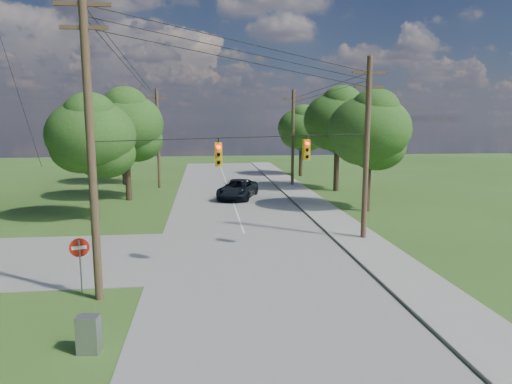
{
  "coord_description": "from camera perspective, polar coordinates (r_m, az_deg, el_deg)",
  "views": [
    {
      "loc": [
        -0.37,
        -17.33,
        7.06
      ],
      "look_at": [
        2.17,
        5.0,
        3.43
      ],
      "focal_mm": 32.0,
      "sensor_mm": 36.0,
      "label": 1
    }
  ],
  "objects": [
    {
      "name": "traffic_signals",
      "position": [
        22.01,
        1.18,
        5.1
      ],
      "size": [
        4.91,
        3.27,
        1.05
      ],
      "color": "#ECB50D",
      "rests_on": "ground"
    },
    {
      "name": "sidewalk_east",
      "position": [
        25.1,
        15.12,
        -7.35
      ],
      "size": [
        2.6,
        100.0,
        0.12
      ],
      "primitive_type": "cube",
      "color": "gray",
      "rests_on": "ground"
    },
    {
      "name": "tree_e_near",
      "position": [
        35.56,
        14.0,
        7.6
      ],
      "size": [
        6.2,
        6.2,
        8.81
      ],
      "color": "#3F2C1F",
      "rests_on": "ground"
    },
    {
      "name": "power_lines",
      "position": [
        29.01,
        -2.84,
        13.3
      ],
      "size": [
        13.93,
        29.62,
        4.93
      ],
      "color": "black",
      "rests_on": "ground"
    },
    {
      "name": "pole_north_e",
      "position": [
        48.27,
        4.63,
        6.85
      ],
      "size": [
        2.0,
        0.32,
        10.0
      ],
      "color": "brown",
      "rests_on": "ground"
    },
    {
      "name": "do_not_enter_sign",
      "position": [
        19.74,
        -21.18,
        -7.18
      ],
      "size": [
        0.76,
        0.24,
        2.35
      ],
      "rotation": [
        0.0,
        0.0,
        0.28
      ],
      "color": "gray",
      "rests_on": "ground"
    },
    {
      "name": "car_main_north",
      "position": [
        40.66,
        -2.31,
        0.39
      ],
      "size": [
        4.46,
        6.51,
        1.65
      ],
      "primitive_type": "imported",
      "rotation": [
        0.0,
        0.0,
        -0.32
      ],
      "color": "black",
      "rests_on": "main_road"
    },
    {
      "name": "control_cabinet",
      "position": [
        15.35,
        -20.18,
        -16.35
      ],
      "size": [
        0.71,
        0.55,
        1.18
      ],
      "primitive_type": "cube",
      "rotation": [
        0.0,
        0.0,
        -0.12
      ],
      "color": "gray",
      "rests_on": "ground"
    },
    {
      "name": "main_road",
      "position": [
        23.53,
        -0.4,
        -8.25
      ],
      "size": [
        10.0,
        100.0,
        0.03
      ],
      "primitive_type": "cube",
      "color": "gray",
      "rests_on": "ground"
    },
    {
      "name": "pole_north_w",
      "position": [
        47.59,
        -12.14,
        6.64
      ],
      "size": [
        2.0,
        0.32,
        10.0
      ],
      "color": "brown",
      "rests_on": "ground"
    },
    {
      "name": "pole_sw",
      "position": [
        18.24,
        -19.99,
        6.01
      ],
      "size": [
        2.0,
        0.32,
        12.0
      ],
      "color": "brown",
      "rests_on": "ground"
    },
    {
      "name": "tree_w_far",
      "position": [
        51.07,
        -16.37,
        7.89
      ],
      "size": [
        6.0,
        6.0,
        8.73
      ],
      "color": "#3F2C1F",
      "rests_on": "ground"
    },
    {
      "name": "tree_e_far",
      "position": [
        56.6,
        5.68,
        7.97
      ],
      "size": [
        5.8,
        5.8,
        8.32
      ],
      "color": "#3F2C1F",
      "rests_on": "ground"
    },
    {
      "name": "tree_e_mid",
      "position": [
        45.2,
        10.19,
        8.84
      ],
      "size": [
        6.6,
        6.6,
        9.64
      ],
      "color": "#3F2C1F",
      "rests_on": "ground"
    },
    {
      "name": "pole_ne",
      "position": [
        27.02,
        13.66,
        5.53
      ],
      "size": [
        2.0,
        0.32,
        10.5
      ],
      "color": "brown",
      "rests_on": "ground"
    },
    {
      "name": "tree_w_near",
      "position": [
        33.24,
        -19.89,
        6.67
      ],
      "size": [
        6.0,
        6.0,
        8.4
      ],
      "color": "#3F2C1F",
      "rests_on": "ground"
    },
    {
      "name": "tree_w_mid",
      "position": [
        40.87,
        -15.98,
        8.15
      ],
      "size": [
        6.4,
        6.4,
        9.22
      ],
      "color": "#3F2C1F",
      "rests_on": "ground"
    },
    {
      "name": "ground",
      "position": [
        18.71,
        -4.99,
        -13.03
      ],
      "size": [
        140.0,
        140.0,
        0.0
      ],
      "primitive_type": "plane",
      "color": "#31541C",
      "rests_on": "ground"
    }
  ]
}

